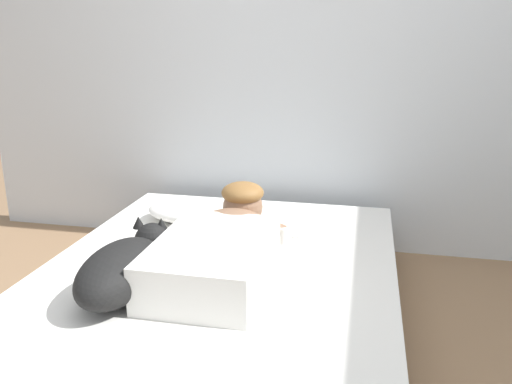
{
  "coord_description": "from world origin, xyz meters",
  "views": [
    {
      "loc": [
        0.25,
        -1.41,
        1.22
      ],
      "look_at": [
        -0.22,
        0.79,
        0.56
      ],
      "focal_mm": 36.38,
      "sensor_mm": 36.0,
      "label": 1
    }
  ],
  "objects_px": {
    "bed": "(218,302)",
    "cell_phone": "(137,281)",
    "person_lying": "(222,244)",
    "pillow": "(197,211)",
    "coffee_cup": "(283,234)",
    "dog": "(125,267)"
  },
  "relations": [
    {
      "from": "dog",
      "to": "person_lying",
      "type": "bearing_deg",
      "value": 44.82
    },
    {
      "from": "pillow",
      "to": "dog",
      "type": "distance_m",
      "value": 0.82
    },
    {
      "from": "cell_phone",
      "to": "bed",
      "type": "bearing_deg",
      "value": 35.38
    },
    {
      "from": "bed",
      "to": "pillow",
      "type": "height_order",
      "value": "pillow"
    },
    {
      "from": "dog",
      "to": "cell_phone",
      "type": "height_order",
      "value": "dog"
    },
    {
      "from": "pillow",
      "to": "coffee_cup",
      "type": "xyz_separation_m",
      "value": [
        0.48,
        -0.19,
        -0.02
      ]
    },
    {
      "from": "person_lying",
      "to": "pillow",
      "type": "bearing_deg",
      "value": 118.62
    },
    {
      "from": "bed",
      "to": "cell_phone",
      "type": "relative_size",
      "value": 14.18
    },
    {
      "from": "bed",
      "to": "cell_phone",
      "type": "distance_m",
      "value": 0.37
    },
    {
      "from": "bed",
      "to": "person_lying",
      "type": "bearing_deg",
      "value": 28.66
    },
    {
      "from": "dog",
      "to": "coffee_cup",
      "type": "height_order",
      "value": "dog"
    },
    {
      "from": "pillow",
      "to": "person_lying",
      "type": "bearing_deg",
      "value": -61.38
    },
    {
      "from": "pillow",
      "to": "cell_phone",
      "type": "xyz_separation_m",
      "value": [
        -0.0,
        -0.73,
        -0.05
      ]
    },
    {
      "from": "bed",
      "to": "person_lying",
      "type": "height_order",
      "value": "person_lying"
    },
    {
      "from": "person_lying",
      "to": "cell_phone",
      "type": "relative_size",
      "value": 6.57
    },
    {
      "from": "coffee_cup",
      "to": "cell_phone",
      "type": "xyz_separation_m",
      "value": [
        -0.49,
        -0.54,
        -0.03
      ]
    },
    {
      "from": "pillow",
      "to": "bed",
      "type": "bearing_deg",
      "value": -63.55
    },
    {
      "from": "person_lying",
      "to": "coffee_cup",
      "type": "bearing_deg",
      "value": 59.48
    },
    {
      "from": "pillow",
      "to": "dog",
      "type": "height_order",
      "value": "dog"
    },
    {
      "from": "pillow",
      "to": "coffee_cup",
      "type": "bearing_deg",
      "value": -21.37
    },
    {
      "from": "pillow",
      "to": "cell_phone",
      "type": "relative_size",
      "value": 3.71
    },
    {
      "from": "bed",
      "to": "person_lying",
      "type": "relative_size",
      "value": 2.16
    }
  ]
}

